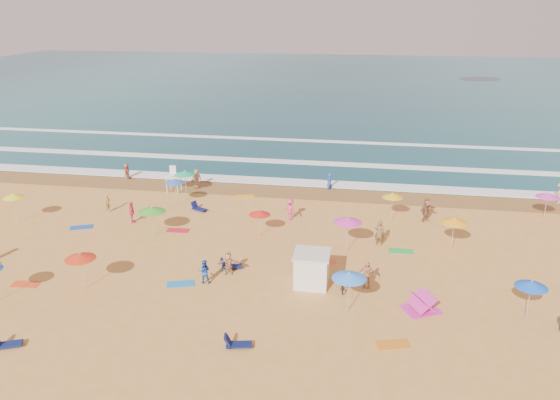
# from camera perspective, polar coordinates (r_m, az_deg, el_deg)

# --- Properties ---
(ground) EXTENTS (220.00, 220.00, 0.00)m
(ground) POSITION_cam_1_polar(r_m,az_deg,el_deg) (39.21, -3.77, -4.88)
(ground) COLOR gold
(ground) RESTS_ON ground
(ocean) EXTENTS (220.00, 140.00, 0.18)m
(ocean) POSITION_cam_1_polar(r_m,az_deg,el_deg) (120.02, 5.51, 11.98)
(ocean) COLOR #0C4756
(ocean) RESTS_ON ground
(wet_sand) EXTENTS (220.00, 220.00, 0.00)m
(wet_sand) POSITION_cam_1_polar(r_m,az_deg,el_deg) (50.58, -0.58, 0.99)
(wet_sand) COLOR olive
(wet_sand) RESTS_ON ground
(surf_foam) EXTENTS (200.00, 18.70, 0.05)m
(surf_foam) POSITION_cam_1_polar(r_m,az_deg,el_deg) (58.85, 0.92, 3.83)
(surf_foam) COLOR white
(surf_foam) RESTS_ON ground
(cabana) EXTENTS (2.00, 2.00, 2.00)m
(cabana) POSITION_cam_1_polar(r_m,az_deg,el_deg) (33.78, 3.33, -7.28)
(cabana) COLOR silver
(cabana) RESTS_ON ground
(cabana_roof) EXTENTS (2.20, 2.20, 0.12)m
(cabana_roof) POSITION_cam_1_polar(r_m,az_deg,el_deg) (33.31, 3.36, -5.66)
(cabana_roof) COLOR silver
(cabana_roof) RESTS_ON cabana
(bicycle) EXTENTS (0.91, 1.96, 0.99)m
(bicycle) POSITION_cam_1_polar(r_m,az_deg,el_deg) (33.63, 6.51, -8.49)
(bicycle) COLOR black
(bicycle) RESTS_ON ground
(lifeguard_stand) EXTENTS (1.20, 1.20, 2.10)m
(lifeguard_stand) POSITION_cam_1_polar(r_m,az_deg,el_deg) (50.94, -11.05, 1.98)
(lifeguard_stand) COLOR white
(lifeguard_stand) RESTS_ON ground
(beach_umbrellas) EXTENTS (64.78, 27.05, 0.81)m
(beach_umbrellas) POSITION_cam_1_polar(r_m,az_deg,el_deg) (38.35, -2.63, -1.88)
(beach_umbrellas) COLOR #FC5F1A
(beach_umbrellas) RESTS_ON ground
(loungers) EXTENTS (53.54, 22.35, 0.34)m
(loungers) POSITION_cam_1_polar(r_m,az_deg,el_deg) (34.32, 1.43, -8.35)
(loungers) COLOR #0D1445
(loungers) RESTS_ON ground
(towels) EXTENTS (46.38, 24.31, 0.03)m
(towels) POSITION_cam_1_polar(r_m,az_deg,el_deg) (37.67, -4.27, -5.96)
(towels) COLOR #EA4A1D
(towels) RESTS_ON ground
(popup_tents) EXTENTS (17.65, 12.22, 1.20)m
(popup_tents) POSITION_cam_1_polar(r_m,az_deg,el_deg) (38.12, 25.50, -6.70)
(popup_tents) COLOR #DA30A3
(popup_tents) RESTS_ON ground
(beachgoers) EXTENTS (42.49, 22.24, 2.14)m
(beachgoers) POSITION_cam_1_polar(r_m,az_deg,el_deg) (42.58, 0.16, -1.53)
(beachgoers) COLOR #DA365E
(beachgoers) RESTS_ON ground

